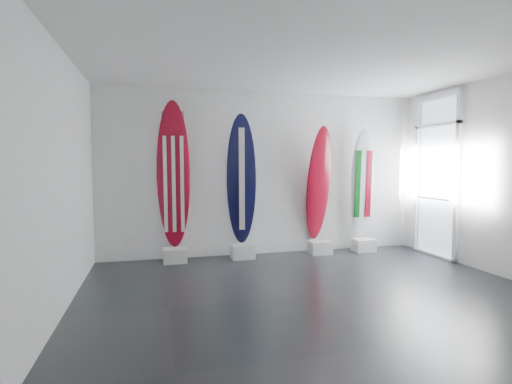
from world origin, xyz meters
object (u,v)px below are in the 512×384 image
object	(u,v)px
surfboard_navy	(241,180)
surfboard_swiss	(319,184)
surfboard_italy	(362,184)
surfboard_usa	(174,175)

from	to	relation	value
surfboard_navy	surfboard_swiss	bearing A→B (deg)	14.21
surfboard_navy	surfboard_italy	size ratio (longest dim) A/B	1.10
surfboard_usa	surfboard_italy	bearing A→B (deg)	10.50
surfboard_swiss	surfboard_italy	size ratio (longest dim) A/B	1.03
surfboard_usa	surfboard_swiss	distance (m)	2.67
surfboard_usa	surfboard_italy	xyz separation A→B (m)	(3.56, 0.00, -0.20)
surfboard_navy	surfboard_swiss	size ratio (longest dim) A/B	1.08
surfboard_navy	surfboard_italy	world-z (taller)	surfboard_navy
surfboard_navy	surfboard_usa	bearing A→B (deg)	-165.79
surfboard_italy	surfboard_swiss	bearing A→B (deg)	-178.03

